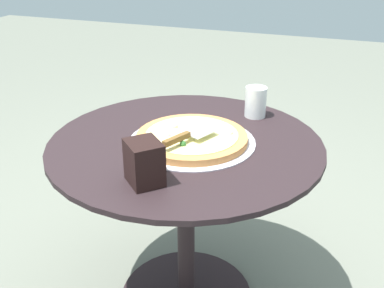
% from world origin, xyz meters
% --- Properties ---
extents(patio_table, '(0.93, 0.93, 0.70)m').
position_xyz_m(patio_table, '(0.00, 0.00, 0.51)').
color(patio_table, black).
rests_on(patio_table, ground).
extents(pizza_on_tray, '(0.43, 0.43, 0.05)m').
position_xyz_m(pizza_on_tray, '(-0.02, -0.00, 0.71)').
color(pizza_on_tray, silver).
rests_on(pizza_on_tray, patio_table).
extents(pizza_server, '(0.13, 0.21, 0.02)m').
position_xyz_m(pizza_server, '(-0.03, 0.06, 0.75)').
color(pizza_server, silver).
rests_on(pizza_server, pizza_on_tray).
extents(drinking_cup, '(0.08, 0.08, 0.12)m').
position_xyz_m(drinking_cup, '(-0.17, -0.30, 0.76)').
color(drinking_cup, white).
rests_on(drinking_cup, patio_table).
extents(napkin_dispenser, '(0.14, 0.14, 0.13)m').
position_xyz_m(napkin_dispenser, '(0.01, 0.30, 0.76)').
color(napkin_dispenser, black).
rests_on(napkin_dispenser, patio_table).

